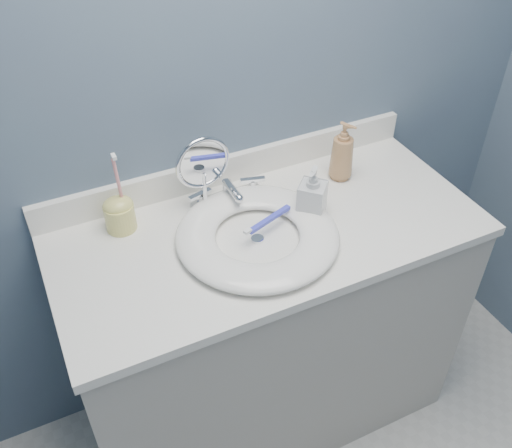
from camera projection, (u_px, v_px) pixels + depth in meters
back_wall at (226, 84)px, 1.59m from camera, size 2.20×0.02×2.40m
vanity_cabinet at (267, 332)px, 1.90m from camera, size 1.20×0.55×0.85m
countertop at (269, 233)px, 1.62m from camera, size 1.22×0.57×0.03m
backsplash at (231, 168)px, 1.76m from camera, size 1.22×0.02×0.09m
basin at (257, 235)px, 1.56m from camera, size 0.45×0.45×0.04m
drain at (257, 239)px, 1.57m from camera, size 0.04×0.04×0.01m
faucet at (229, 193)px, 1.69m from camera, size 0.25×0.13×0.07m
makeup_mirror at (203, 171)px, 1.60m from camera, size 0.16×0.09×0.24m
soap_bottle_amber at (342, 151)px, 1.74m from camera, size 0.10×0.10×0.19m
soap_bottle_clear at (312, 193)px, 1.60m from camera, size 0.11×0.11×0.16m
toothbrush_holder at (119, 212)px, 1.58m from camera, size 0.09×0.09×0.24m
toothbrush_lying at (268, 220)px, 1.57m from camera, size 0.17×0.07×0.02m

